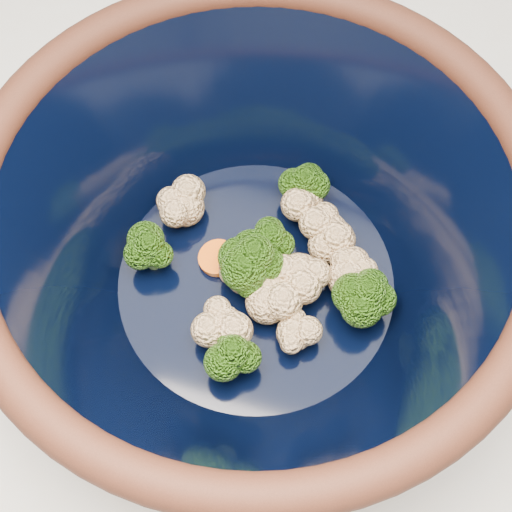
% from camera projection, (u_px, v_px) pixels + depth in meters
% --- Properties ---
extents(ground, '(3.00, 3.00, 0.00)m').
position_uv_depth(ground, '(242.00, 477.00, 1.39)').
color(ground, '#9E7A54').
rests_on(ground, ground).
extents(counter, '(1.20, 1.20, 0.90)m').
position_uv_depth(counter, '(236.00, 419.00, 0.99)').
color(counter, beige).
rests_on(counter, ground).
extents(mixing_bowl, '(0.47, 0.47, 0.17)m').
position_uv_depth(mixing_bowl, '(256.00, 245.00, 0.50)').
color(mixing_bowl, black).
rests_on(mixing_bowl, counter).
extents(vegetable_pile, '(0.20, 0.19, 0.06)m').
position_uv_depth(vegetable_pile, '(271.00, 264.00, 0.53)').
color(vegetable_pile, '#608442').
rests_on(vegetable_pile, mixing_bowl).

